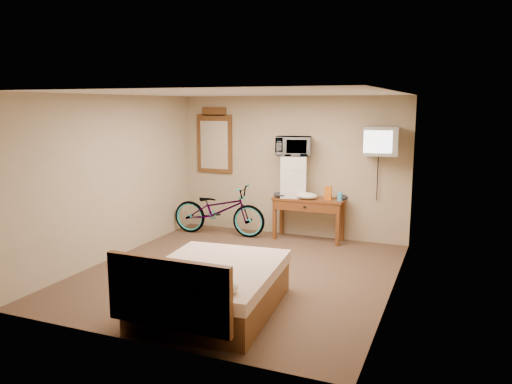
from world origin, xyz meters
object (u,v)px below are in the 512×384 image
Objects in this scene: bicycle at (219,210)px; bed at (210,288)px; microwave at (293,146)px; mini_fridge at (293,176)px; wall_mirror at (215,141)px; crt_television at (380,141)px; desk at (308,206)px; blue_cup at (340,196)px.

bicycle is 3.47m from bed.
microwave is 3.70m from bed.
microwave is (0.00, 0.00, 0.53)m from mini_fridge.
mini_fridge is 0.59× the size of wall_mirror.
microwave is 0.93× the size of crt_television.
desk is at bearing -179.16° from crt_television.
blue_cup is (0.55, -0.00, 0.21)m from desk.
desk is 0.58m from mini_fridge.
bicycle is (-2.16, -0.24, -0.36)m from blue_cup.
microwave reaches higher than bed.
crt_television is 3.09m from bicycle.
blue_cup reaches higher than desk.
crt_television is (0.62, 0.02, 0.95)m from blue_cup.
microwave is 1.65m from wall_mirror.
bed is at bearing -87.51° from mini_fridge.
wall_mirror is at bearing 116.01° from bed.
microwave is at bearing 92.49° from bed.
blue_cup is 1.13m from crt_television.
desk is at bearing -11.77° from mini_fridge.
bed is (1.78, -3.66, -1.36)m from wall_mirror.
bicycle is at bearing -171.46° from desk.
blue_cup is 0.07× the size of bed.
bed is (-1.33, -3.40, -1.47)m from crt_television.
desk is at bearing -7.92° from wall_mirror.
microwave reaches higher than mini_fridge.
microwave is at bearing -7.20° from wall_mirror.
crt_television reaches higher than microwave.
bicycle is (0.33, -0.51, -1.20)m from wall_mirror.
desk is 1.71× the size of mini_fridge.
mini_fridge reaches higher than blue_cup.
blue_cup is at bearing 78.22° from bed.
desk is at bearing -85.85° from bicycle.
desk is 0.59m from blue_cup.
microwave reaches higher than desk.
microwave is 0.49× the size of wall_mirror.
blue_cup is at bearing -88.13° from bicycle.
mini_fridge reaches higher than bicycle.
wall_mirror reaches higher than bed.
bicycle is at bearing -173.74° from blue_cup.
wall_mirror is at bearing 28.37° from bicycle.
wall_mirror is 0.70× the size of bicycle.
desk is at bearing -26.79° from microwave.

